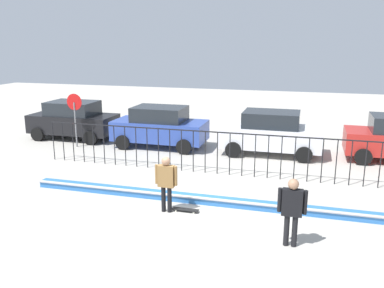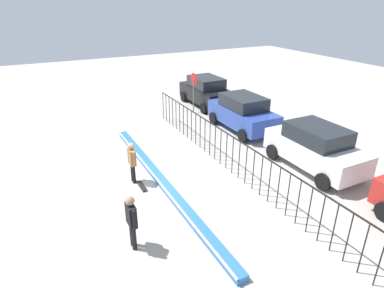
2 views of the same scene
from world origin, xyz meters
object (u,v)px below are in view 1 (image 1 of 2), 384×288
(parked_car_white, at_px, (271,133))
(skateboard, at_px, (185,210))
(camera_operator, at_px, (292,206))
(parked_car_black, at_px, (73,120))
(stop_sign, at_px, (75,113))
(skateboarder, at_px, (166,179))
(parked_car_blue, at_px, (160,126))

(parked_car_white, bearing_deg, skateboard, -99.65)
(camera_operator, relative_size, parked_car_black, 0.40)
(camera_operator, distance_m, stop_sign, 12.41)
(skateboard, bearing_deg, skateboarder, -170.94)
(parked_car_white, bearing_deg, skateboarder, -103.27)
(skateboarder, xyz_separation_m, skateboard, (0.53, 0.15, -0.94))
(parked_car_white, relative_size, stop_sign, 1.72)
(skateboarder, bearing_deg, parked_car_black, 110.04)
(camera_operator, xyz_separation_m, stop_sign, (-10.15, 7.12, 0.58))
(skateboard, height_order, stop_sign, stop_sign)
(parked_car_black, height_order, parked_car_blue, same)
(camera_operator, height_order, stop_sign, stop_sign)
(camera_operator, bearing_deg, skateboard, 7.46)
(skateboard, bearing_deg, parked_car_white, 68.87)
(parked_car_blue, bearing_deg, parked_car_white, -0.13)
(skateboarder, bearing_deg, skateboard, -9.52)
(parked_car_white, bearing_deg, parked_car_black, -176.99)
(camera_operator, distance_m, parked_car_white, 8.39)
(parked_car_white, distance_m, stop_sign, 8.96)
(skateboard, distance_m, parked_car_blue, 7.72)
(parked_car_blue, bearing_deg, skateboard, -65.61)
(parked_car_blue, xyz_separation_m, parked_car_white, (5.09, 0.10, 0.00))
(skateboarder, xyz_separation_m, parked_car_black, (-7.57, 7.43, -0.03))
(parked_car_blue, bearing_deg, camera_operator, -53.36)
(parked_car_black, distance_m, parked_car_blue, 4.79)
(skateboarder, xyz_separation_m, camera_operator, (3.58, -1.13, 0.03))
(parked_car_black, relative_size, parked_car_blue, 1.00)
(skateboard, bearing_deg, camera_operator, -29.62)
(parked_car_black, distance_m, parked_car_white, 9.87)
(parked_car_blue, bearing_deg, skateboarder, -69.70)
(parked_car_white, bearing_deg, stop_sign, -167.96)
(skateboard, xyz_separation_m, stop_sign, (-7.09, 5.85, 1.56))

